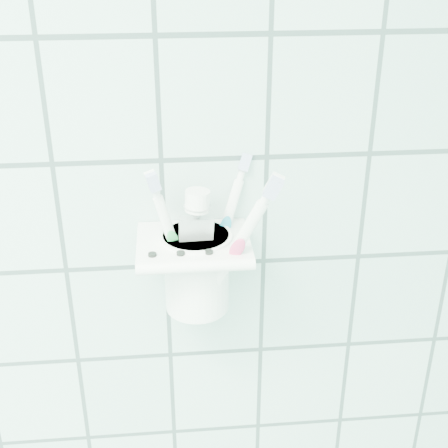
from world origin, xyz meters
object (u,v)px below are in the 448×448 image
at_px(toothbrush_pink, 190,232).
at_px(toothbrush_blue, 201,232).
at_px(toothpaste_tube, 191,242).
at_px(cup, 197,268).
at_px(toothbrush_orange, 200,230).
at_px(holder_bracket, 193,245).

xyz_separation_m(toothbrush_pink, toothbrush_blue, (0.01, -0.01, 0.00)).
distance_m(toothbrush_blue, toothpaste_tube, 0.02).
relative_size(cup, toothbrush_orange, 0.49).
relative_size(holder_bracket, toothbrush_blue, 0.71).
distance_m(toothbrush_pink, toothbrush_orange, 0.03).
relative_size(cup, toothbrush_pink, 0.55).
xyz_separation_m(cup, toothbrush_orange, (0.00, -0.02, 0.06)).
bearing_deg(cup, toothbrush_blue, -27.64).
distance_m(toothbrush_pink, toothbrush_blue, 0.01).
bearing_deg(holder_bracket, toothbrush_orange, -58.77).
bearing_deg(toothbrush_orange, toothbrush_pink, 128.50).
relative_size(toothbrush_pink, toothbrush_orange, 0.89).
bearing_deg(cup, holder_bracket, -128.01).
xyz_separation_m(toothbrush_orange, toothpaste_tube, (-0.01, 0.01, -0.02)).
height_order(holder_bracket, toothbrush_blue, toothbrush_blue).
relative_size(toothbrush_orange, toothpaste_tube, 1.35).
relative_size(cup, toothbrush_blue, 0.54).
relative_size(toothbrush_blue, toothpaste_tube, 1.21).
bearing_deg(toothbrush_pink, toothbrush_blue, -42.35).
relative_size(holder_bracket, toothbrush_orange, 0.64).
bearing_deg(cup, toothpaste_tube, -119.66).
bearing_deg(holder_bracket, toothbrush_pink, 115.78).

